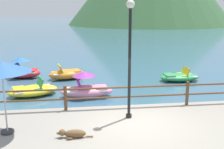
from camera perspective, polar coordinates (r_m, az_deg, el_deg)
ground_plane at (r=48.62m, az=-5.18°, el=8.44°), size 200.00×200.00×0.00m
dock_railing at (r=10.61m, az=3.36°, el=-3.81°), size 23.92×0.12×0.95m
lamp_post at (r=9.20m, az=3.70°, el=5.27°), size 0.28×0.28×4.01m
beach_umbrella at (r=8.63m, az=-21.86°, el=1.28°), size 1.70×1.70×2.24m
dog_resting at (r=8.42m, az=-8.11°, el=-11.99°), size 1.08×0.40×0.26m
pedal_boat_0 at (r=14.00m, az=-16.05°, el=-3.16°), size 2.67×2.01×0.83m
pedal_boat_3 at (r=16.64m, az=13.75°, el=-0.48°), size 2.35×1.23×0.81m
pedal_boat_5 at (r=16.83m, az=-9.36°, el=0.12°), size 2.31×1.59×0.90m
pedal_boat_6 at (r=13.24m, az=-5.24°, el=-2.96°), size 2.50×1.16×1.25m
pedal_boat_7 at (r=17.76m, az=-17.96°, el=0.75°), size 2.26×1.48×1.27m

